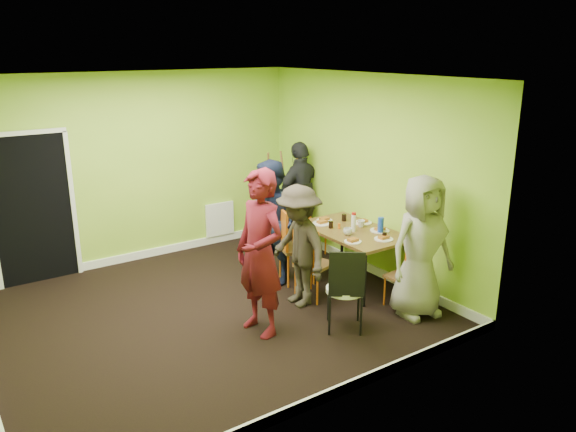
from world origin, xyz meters
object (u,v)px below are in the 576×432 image
Objects in this scene: thermos at (354,223)px; dining_table at (353,234)px; chair_front_end at (407,272)px; person_left_near at (299,246)px; person_front_end at (421,247)px; chair_back_end at (302,205)px; person_back_end at (301,195)px; chair_bentwood at (346,286)px; orange_bottle at (339,226)px; chair_left_far at (291,241)px; person_left_far at (272,223)px; easel at (281,197)px; chair_left_near at (311,259)px; blue_bottle at (381,225)px; person_standing at (260,253)px.

dining_table is at bearing 49.86° from thermos.
dining_table is 1.77× the size of chair_front_end.
person_left_near is 0.89× the size of person_front_end.
chair_back_end is 0.23m from person_back_end.
chair_bentwood is at bearing 177.37° from chair_front_end.
orange_bottle is 0.04× the size of person_back_end.
chair_left_far is at bearing 115.41° from chair_bentwood.
thermos is (-0.05, 0.97, 0.39)m from chair_front_end.
person_left_near reaches higher than thermos.
chair_back_end is 1.28m from person_left_far.
thermos is (0.67, -0.51, 0.28)m from chair_left_far.
easel is at bearing 82.88° from orange_bottle.
chair_left_near is (-0.81, -0.13, -0.15)m from dining_table.
thermos reaches higher than chair_front_end.
person_left_near is at bearing 173.30° from blue_bottle.
chair_left_near reaches higher than dining_table.
chair_left_far is at bearing 142.45° from thermos.
person_back_end reaches higher than thermos.
person_standing is (-1.91, -1.87, 0.19)m from chair_back_end.
easel is 3.07m from person_standing.
blue_bottle reaches higher than dining_table.
blue_bottle is at bearing 84.48° from person_front_end.
chair_back_end is (0.13, 1.37, 0.06)m from dining_table.
orange_bottle is (-0.22, -1.77, 0.02)m from easel.
person_left_near is 0.90× the size of person_back_end.
thermos is 3.06× the size of orange_bottle.
chair_front_end is 0.54× the size of easel.
chair_back_end is at bearing 129.82° from chair_left_near.
person_front_end reaches higher than orange_bottle.
chair_left_near is 0.63× the size of easel.
person_front_end reaches higher than chair_left_far.
chair_left_far is 1.53m from chair_bentwood.
chair_back_end reaches higher than thermos.
person_back_end is 0.99× the size of person_front_end.
person_left_far is (0.88, 1.13, -0.10)m from person_standing.
person_front_end reaches higher than chair_back_end.
blue_bottle is 0.13× the size of person_left_far.
person_front_end is (1.01, -0.16, 0.31)m from chair_bentwood.
chair_left_far reaches higher than blue_bottle.
chair_front_end is at bearing 21.75° from person_left_far.
thermos is at bearing 82.39° from chair_bentwood.
dining_table is 0.85m from chair_left_far.
orange_bottle is at bearing 90.10° from chair_bentwood.
chair_back_end reaches higher than chair_left_far.
chair_left_near is at bearing 170.90° from blue_bottle.
easel is 0.82× the size of person_standing.
person_standing is at bearing -164.24° from dining_table.
easel is at bearing 87.08° from dining_table.
orange_bottle is (-0.14, 1.16, 0.31)m from chair_front_end.
person_left_far reaches higher than thermos.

